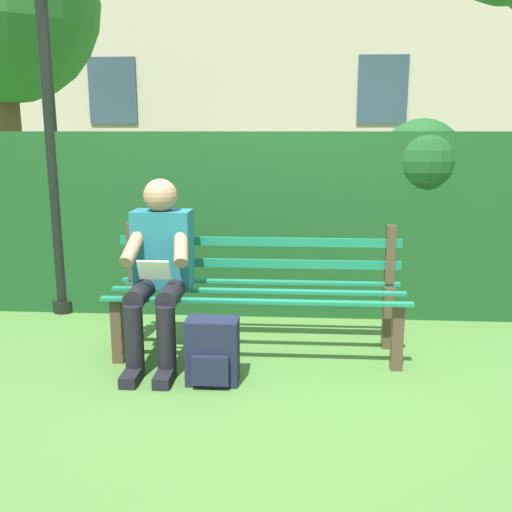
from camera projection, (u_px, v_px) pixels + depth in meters
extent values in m
plane|color=#477533|center=(257.00, 354.00, 3.89)|extent=(60.00, 60.00, 0.00)
cube|color=#4C3828|center=(397.00, 337.00, 3.60)|extent=(0.07, 0.07, 0.44)
cube|color=#4C3828|center=(118.00, 330.00, 3.72)|extent=(0.07, 0.07, 0.44)
cube|color=#4C3828|center=(388.00, 318.00, 3.96)|extent=(0.07, 0.07, 0.44)
cube|color=#4C3828|center=(133.00, 312.00, 4.08)|extent=(0.07, 0.07, 0.44)
cube|color=#197251|center=(259.00, 282.00, 4.02)|extent=(1.96, 0.06, 0.02)
cube|color=#197251|center=(257.00, 291.00, 3.79)|extent=(1.96, 0.06, 0.02)
cube|color=#197251|center=(255.00, 301.00, 3.56)|extent=(1.96, 0.06, 0.02)
cube|color=#4C3828|center=(390.00, 254.00, 3.91)|extent=(0.06, 0.06, 0.41)
cube|color=#4C3828|center=(132.00, 251.00, 4.02)|extent=(0.06, 0.06, 0.41)
cube|color=#197251|center=(259.00, 263.00, 3.98)|extent=(1.96, 0.02, 0.06)
cube|color=#197251|center=(259.00, 242.00, 3.95)|extent=(1.96, 0.02, 0.06)
cube|color=#1E6672|center=(163.00, 249.00, 3.79)|extent=(0.38, 0.22, 0.52)
sphere|color=#A57A5B|center=(160.00, 196.00, 3.70)|extent=(0.22, 0.22, 0.22)
cylinder|color=black|center=(172.00, 293.00, 3.63)|extent=(0.13, 0.42, 0.13)
cylinder|color=black|center=(141.00, 293.00, 3.65)|extent=(0.13, 0.42, 0.13)
cylinder|color=black|center=(166.00, 342.00, 3.48)|extent=(0.12, 0.12, 0.46)
cylinder|color=black|center=(134.00, 341.00, 3.49)|extent=(0.12, 0.12, 0.46)
cube|color=black|center=(165.00, 377.00, 3.45)|extent=(0.10, 0.24, 0.07)
cube|color=black|center=(132.00, 376.00, 3.46)|extent=(0.10, 0.24, 0.07)
cylinder|color=#A57A5B|center=(181.00, 245.00, 3.63)|extent=(0.14, 0.32, 0.26)
cylinder|color=#A57A5B|center=(135.00, 244.00, 3.65)|extent=(0.14, 0.32, 0.26)
cube|color=white|center=(154.00, 270.00, 3.56)|extent=(0.20, 0.07, 0.13)
cube|color=#19471E|center=(248.00, 220.00, 4.88)|extent=(4.68, 0.73, 1.48)
sphere|color=#19471E|center=(421.00, 160.00, 4.57)|extent=(0.65, 0.65, 0.65)
sphere|color=#19471E|center=(114.00, 166.00, 4.93)|extent=(0.58, 0.58, 0.58)
cube|color=#BCAD93|center=(252.00, 7.00, 11.71)|extent=(9.95, 3.27, 7.93)
cube|color=#334756|center=(383.00, 89.00, 10.31)|extent=(0.90, 0.04, 1.20)
cube|color=#334756|center=(113.00, 91.00, 10.63)|extent=(0.90, 0.04, 1.20)
cube|color=#191E33|center=(213.00, 351.00, 3.42)|extent=(0.31, 0.18, 0.40)
cube|color=#191E33|center=(210.00, 371.00, 3.33)|extent=(0.22, 0.04, 0.18)
cylinder|color=#191E33|center=(230.00, 342.00, 3.51)|extent=(0.04, 0.04, 0.24)
cylinder|color=#191E33|center=(200.00, 341.00, 3.52)|extent=(0.04, 0.04, 0.24)
cylinder|color=brown|center=(13.00, 156.00, 7.31)|extent=(0.27, 0.27, 2.36)
cylinder|color=black|center=(64.00, 306.00, 4.80)|extent=(0.18, 0.18, 0.10)
cylinder|color=black|center=(48.00, 96.00, 4.44)|extent=(0.10, 0.10, 3.50)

